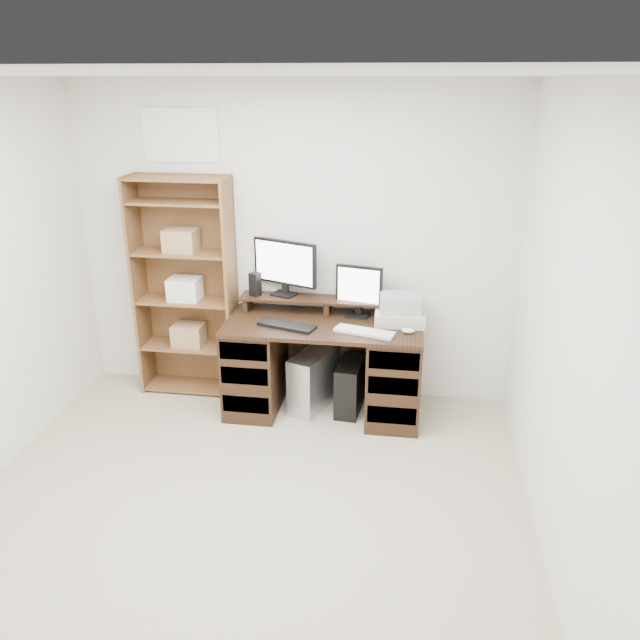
% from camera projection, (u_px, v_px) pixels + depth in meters
% --- Properties ---
extents(room, '(3.54, 4.04, 2.54)m').
position_uv_depth(room, '(216.00, 344.00, 3.10)').
color(room, '#B5AB8F').
rests_on(room, ground).
extents(desk, '(1.50, 0.70, 0.75)m').
position_uv_depth(desk, '(324.00, 365.00, 4.88)').
color(desk, black).
rests_on(desk, ground).
extents(riser_shelf, '(1.40, 0.22, 0.12)m').
position_uv_depth(riser_shelf, '(328.00, 302.00, 4.91)').
color(riser_shelf, black).
rests_on(riser_shelf, desk).
extents(monitor_wide, '(0.53, 0.23, 0.44)m').
position_uv_depth(monitor_wide, '(285.00, 265.00, 4.90)').
color(monitor_wide, black).
rests_on(monitor_wide, riser_shelf).
extents(monitor_small, '(0.37, 0.17, 0.40)m').
position_uv_depth(monitor_small, '(359.00, 289.00, 4.80)').
color(monitor_small, black).
rests_on(monitor_small, desk).
extents(speaker, '(0.10, 0.10, 0.19)m').
position_uv_depth(speaker, '(255.00, 284.00, 4.94)').
color(speaker, black).
rests_on(speaker, riser_shelf).
extents(keyboard_black, '(0.46, 0.27, 0.02)m').
position_uv_depth(keyboard_black, '(287.00, 325.00, 4.65)').
color(keyboard_black, black).
rests_on(keyboard_black, desk).
extents(keyboard_white, '(0.46, 0.25, 0.02)m').
position_uv_depth(keyboard_white, '(364.00, 332.00, 4.54)').
color(keyboard_white, white).
rests_on(keyboard_white, desk).
extents(mouse, '(0.11, 0.09, 0.04)m').
position_uv_depth(mouse, '(408.00, 331.00, 4.54)').
color(mouse, silver).
rests_on(mouse, desk).
extents(printer, '(0.38, 0.29, 0.09)m').
position_uv_depth(printer, '(400.00, 317.00, 4.72)').
color(printer, '#B8B2A0').
rests_on(printer, desk).
extents(basket, '(0.32, 0.24, 0.13)m').
position_uv_depth(basket, '(401.00, 303.00, 4.68)').
color(basket, '#959B9F').
rests_on(basket, printer).
extents(tower_silver, '(0.36, 0.51, 0.47)m').
position_uv_depth(tower_silver, '(313.00, 380.00, 4.97)').
color(tower_silver, '#B6B9BD').
rests_on(tower_silver, ground).
extents(tower_black, '(0.22, 0.43, 0.42)m').
position_uv_depth(tower_black, '(350.00, 386.00, 4.94)').
color(tower_black, black).
rests_on(tower_black, ground).
extents(bookshelf, '(0.80, 0.30, 1.80)m').
position_uv_depth(bookshelf, '(186.00, 286.00, 5.04)').
color(bookshelf, brown).
rests_on(bookshelf, ground).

